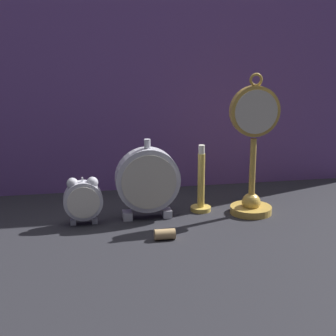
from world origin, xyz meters
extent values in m
plane|color=#232328|center=(0.00, 0.00, 0.00)|extent=(4.00, 4.00, 0.00)
cube|color=#6B478E|center=(0.00, 0.33, 0.31)|extent=(1.23, 0.01, 0.63)
cylinder|color=gold|center=(0.19, 0.09, 0.01)|extent=(0.10, 0.10, 0.02)
sphere|color=gold|center=(0.19, 0.09, 0.03)|extent=(0.04, 0.04, 0.04)
cylinder|color=gold|center=(0.19, 0.09, 0.10)|extent=(0.01, 0.01, 0.16)
cylinder|color=gold|center=(0.19, 0.09, 0.24)|extent=(0.11, 0.02, 0.11)
cylinder|color=beige|center=(0.19, 0.08, 0.24)|extent=(0.10, 0.00, 0.10)
torus|color=gold|center=(0.19, 0.09, 0.30)|extent=(0.03, 0.01, 0.03)
cube|color=silver|center=(-0.21, 0.08, 0.01)|extent=(0.01, 0.01, 0.01)
cube|color=silver|center=(-0.16, 0.08, 0.01)|extent=(0.01, 0.01, 0.01)
cylinder|color=silver|center=(-0.19, 0.08, 0.05)|extent=(0.08, 0.03, 0.08)
cylinder|color=silver|center=(-0.19, 0.07, 0.05)|extent=(0.07, 0.00, 0.07)
sphere|color=silver|center=(-0.21, 0.08, 0.09)|extent=(0.03, 0.03, 0.03)
sphere|color=silver|center=(-0.16, 0.08, 0.09)|extent=(0.03, 0.03, 0.03)
cylinder|color=silver|center=(-0.19, 0.08, 0.10)|extent=(0.00, 0.00, 0.02)
cube|color=silver|center=(-0.09, 0.10, 0.01)|extent=(0.02, 0.03, 0.02)
cube|color=silver|center=(0.00, 0.10, 0.01)|extent=(0.02, 0.03, 0.02)
cylinder|color=silver|center=(-0.04, 0.10, 0.09)|extent=(0.14, 0.04, 0.14)
cylinder|color=beige|center=(-0.04, 0.08, 0.09)|extent=(0.12, 0.00, 0.12)
cylinder|color=silver|center=(-0.04, 0.10, 0.17)|extent=(0.01, 0.01, 0.02)
cylinder|color=gold|center=(0.09, 0.12, 0.01)|extent=(0.05, 0.05, 0.01)
cylinder|color=gold|center=(0.09, 0.12, 0.07)|extent=(0.02, 0.02, 0.13)
cylinder|color=silver|center=(0.09, 0.12, 0.15)|extent=(0.01, 0.01, 0.02)
cylinder|color=tan|center=(-0.03, -0.04, 0.01)|extent=(0.04, 0.02, 0.02)
camera|label=1|loc=(-0.21, -1.08, 0.43)|focal=60.00mm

